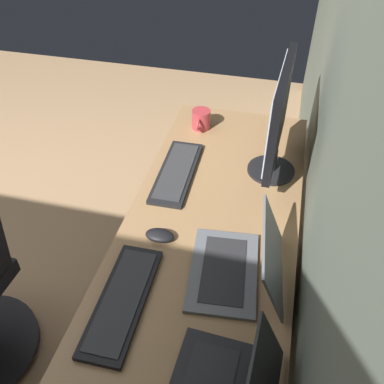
# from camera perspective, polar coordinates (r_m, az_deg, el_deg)

# --- Properties ---
(wall_back) EXTENTS (4.96, 0.10, 2.60)m
(wall_back) POSITION_cam_1_polar(r_m,az_deg,el_deg) (1.29, 21.84, 13.38)
(wall_back) COLOR slate
(wall_back) RESTS_ON ground
(desk) EXTENTS (1.81, 0.64, 0.73)m
(desk) POSITION_cam_1_polar(r_m,az_deg,el_deg) (1.56, 1.80, -8.45)
(desk) COLOR #936D47
(desk) RESTS_ON ground
(drawer_pedestal) EXTENTS (0.40, 0.51, 0.69)m
(drawer_pedestal) POSITION_cam_1_polar(r_m,az_deg,el_deg) (1.78, 2.19, -15.84)
(drawer_pedestal) COLOR #936D47
(drawer_pedestal) RESTS_ON ground
(monitor_primary) EXTENTS (0.49, 0.20, 0.47)m
(monitor_primary) POSITION_cam_1_polar(r_m,az_deg,el_deg) (1.67, 11.67, 9.91)
(monitor_primary) COLOR black
(monitor_primary) RESTS_ON desk
(laptop_leftmost) EXTENTS (0.37, 0.33, 0.21)m
(laptop_leftmost) POSITION_cam_1_polar(r_m,az_deg,el_deg) (1.38, 6.89, -9.81)
(laptop_leftmost) COLOR #595B60
(laptop_leftmost) RESTS_ON desk
(keyboard_main) EXTENTS (0.42, 0.15, 0.02)m
(keyboard_main) POSITION_cam_1_polar(r_m,az_deg,el_deg) (1.35, -9.44, -14.29)
(keyboard_main) COLOR black
(keyboard_main) RESTS_ON desk
(keyboard_spare) EXTENTS (0.42, 0.15, 0.02)m
(keyboard_spare) POSITION_cam_1_polar(r_m,az_deg,el_deg) (1.77, -2.09, 2.74)
(keyboard_spare) COLOR black
(keyboard_spare) RESTS_ON desk
(mouse_main) EXTENTS (0.06, 0.10, 0.03)m
(mouse_main) POSITION_cam_1_polar(r_m,az_deg,el_deg) (1.50, -4.41, -5.90)
(mouse_main) COLOR black
(mouse_main) RESTS_ON desk
(coffee_mug) EXTENTS (0.13, 0.09, 0.09)m
(coffee_mug) POSITION_cam_1_polar(r_m,az_deg,el_deg) (2.04, 1.23, 9.82)
(coffee_mug) COLOR #A53338
(coffee_mug) RESTS_ON desk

